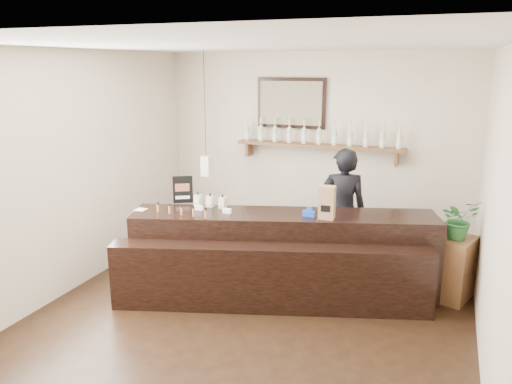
{
  "coord_description": "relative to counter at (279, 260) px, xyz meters",
  "views": [
    {
      "loc": [
        1.8,
        -4.5,
        2.63
      ],
      "look_at": [
        -0.21,
        0.7,
        1.19
      ],
      "focal_mm": 35.0,
      "sensor_mm": 36.0,
      "label": 1
    }
  ],
  "objects": [
    {
      "name": "counter",
      "position": [
        0.0,
        0.0,
        0.0
      ],
      "size": [
        3.5,
        1.93,
        1.13
      ],
      "color": "black",
      "rests_on": "ground"
    },
    {
      "name": "side_cabinet",
      "position": [
        1.87,
        0.68,
        -0.09
      ],
      "size": [
        0.51,
        0.59,
        0.73
      ],
      "color": "brown",
      "rests_on": "ground"
    },
    {
      "name": "potted_plant",
      "position": [
        1.87,
        0.68,
        0.5
      ],
      "size": [
        0.53,
        0.52,
        0.45
      ],
      "primitive_type": "imported",
      "rotation": [
        0.0,
        0.0,
        0.64
      ],
      "color": "#265F2B",
      "rests_on": "side_cabinet"
    },
    {
      "name": "shopkeeper",
      "position": [
        0.51,
        0.98,
        0.47
      ],
      "size": [
        0.77,
        0.61,
        1.84
      ],
      "primitive_type": "imported",
      "rotation": [
        0.0,
        0.0,
        3.42
      ],
      "color": "black",
      "rests_on": "ground"
    },
    {
      "name": "back_wall_decor",
      "position": [
        -0.28,
        1.8,
        1.3
      ],
      "size": [
        2.66,
        0.96,
        1.69
      ],
      "color": "brown",
      "rests_on": "ground"
    },
    {
      "name": "tape_dispenser",
      "position": [
        0.3,
        0.12,
        0.56
      ],
      "size": [
        0.14,
        0.06,
        0.12
      ],
      "color": "#1942B5",
      "rests_on": "counter"
    },
    {
      "name": "promo_sign",
      "position": [
        -1.29,
        0.11,
        0.68
      ],
      "size": [
        0.22,
        0.14,
        0.34
      ],
      "color": "black",
      "rests_on": "counter"
    },
    {
      "name": "ground",
      "position": [
        -0.13,
        -0.57,
        -0.46
      ],
      "size": [
        5.0,
        5.0,
        0.0
      ],
      "primitive_type": "plane",
      "color": "black",
      "rests_on": "ground"
    },
    {
      "name": "room_shell",
      "position": [
        -0.13,
        -0.57,
        1.25
      ],
      "size": [
        5.0,
        5.0,
        5.0
      ],
      "color": "beige",
      "rests_on": "ground"
    },
    {
      "name": "paper_bag",
      "position": [
        0.5,
        0.11,
        0.7
      ],
      "size": [
        0.17,
        0.13,
        0.37
      ],
      "color": "olive",
      "rests_on": "counter"
    }
  ]
}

